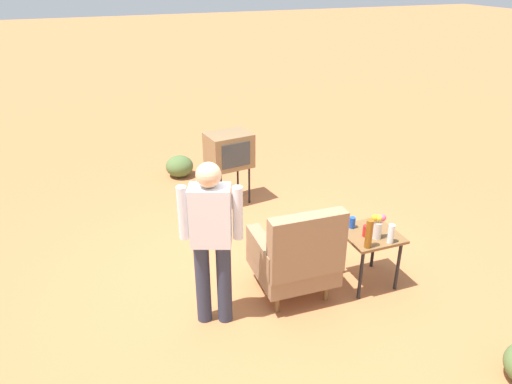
# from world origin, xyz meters

# --- Properties ---
(ground_plane) EXTENTS (60.00, 60.00, 0.00)m
(ground_plane) POSITION_xyz_m (0.00, 0.00, 0.00)
(ground_plane) COLOR #B76B3D
(armchair) EXTENTS (0.80, 0.80, 1.06)m
(armchair) POSITION_xyz_m (-0.22, 0.30, 0.50)
(armchair) COLOR brown
(armchair) RESTS_ON ground
(side_table) EXTENTS (0.56, 0.56, 0.61)m
(side_table) POSITION_xyz_m (-1.04, 0.34, 0.52)
(side_table) COLOR black
(side_table) RESTS_ON ground
(tv_on_stand) EXTENTS (0.66, 0.52, 1.03)m
(tv_on_stand) POSITION_xyz_m (-0.27, -2.03, 0.78)
(tv_on_stand) COLOR black
(tv_on_stand) RESTS_ON ground
(person_standing) EXTENTS (0.54, 0.34, 1.64)m
(person_standing) POSITION_xyz_m (0.66, 0.34, 0.94)
(person_standing) COLOR #2D3347
(person_standing) RESTS_ON ground
(bottle_tall_amber) EXTENTS (0.07, 0.07, 0.30)m
(bottle_tall_amber) POSITION_xyz_m (-0.86, 0.56, 0.76)
(bottle_tall_amber) COLOR brown
(bottle_tall_amber) RESTS_ON side_table
(soda_can_blue) EXTENTS (0.07, 0.07, 0.12)m
(soda_can_blue) POSITION_xyz_m (-0.92, 0.17, 0.67)
(soda_can_blue) COLOR blue
(soda_can_blue) RESTS_ON side_table
(soda_can_red) EXTENTS (0.07, 0.07, 0.12)m
(soda_can_red) POSITION_xyz_m (-0.96, 0.38, 0.67)
(soda_can_red) COLOR red
(soda_can_red) RESTS_ON side_table
(bottle_short_clear) EXTENTS (0.06, 0.06, 0.20)m
(bottle_short_clear) POSITION_xyz_m (-1.12, 0.57, 0.71)
(bottle_short_clear) COLOR silver
(bottle_short_clear) RESTS_ON side_table
(flower_vase) EXTENTS (0.14, 0.09, 0.27)m
(flower_vase) POSITION_xyz_m (-1.04, 0.44, 0.76)
(flower_vase) COLOR silver
(flower_vase) RESTS_ON side_table
(shrub_mid) EXTENTS (0.44, 0.44, 0.34)m
(shrub_mid) POSITION_xyz_m (0.21, -3.19, 0.17)
(shrub_mid) COLOR #516B38
(shrub_mid) RESTS_ON ground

